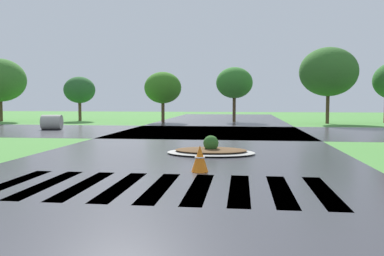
# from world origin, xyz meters

# --- Properties ---
(asphalt_roadway) EXTENTS (11.29, 80.00, 0.01)m
(asphalt_roadway) POSITION_xyz_m (0.00, 10.00, 0.00)
(asphalt_roadway) COLOR #35353A
(asphalt_roadway) RESTS_ON ground
(asphalt_cross_road) EXTENTS (90.00, 10.16, 0.01)m
(asphalt_cross_road) POSITION_xyz_m (0.00, 20.89, 0.00)
(asphalt_cross_road) COLOR #35353A
(asphalt_cross_road) RESTS_ON ground
(crosswalk_stripes) EXTENTS (7.65, 3.23, 0.01)m
(crosswalk_stripes) POSITION_xyz_m (0.00, 5.18, 0.00)
(crosswalk_stripes) COLOR white
(crosswalk_stripes) RESTS_ON ground
(median_island) EXTENTS (3.22, 2.18, 0.68)m
(median_island) POSITION_xyz_m (0.73, 10.86, 0.13)
(median_island) COLOR #9E9B93
(median_island) RESTS_ON ground
(drainage_pipe_stack) EXTENTS (1.41, 1.18, 0.97)m
(drainage_pipe_stack) POSITION_xyz_m (-10.63, 21.42, 0.49)
(drainage_pipe_stack) COLOR #9E9B93
(drainage_pipe_stack) RESTS_ON ground
(traffic_cone) EXTENTS (0.47, 0.47, 0.74)m
(traffic_cone) POSITION_xyz_m (0.70, 7.21, 0.36)
(traffic_cone) COLOR orange
(traffic_cone) RESTS_ON ground
(background_treeline) EXTENTS (38.24, 5.86, 6.23)m
(background_treeline) POSITION_xyz_m (-1.96, 30.73, 3.68)
(background_treeline) COLOR #4C3823
(background_treeline) RESTS_ON ground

